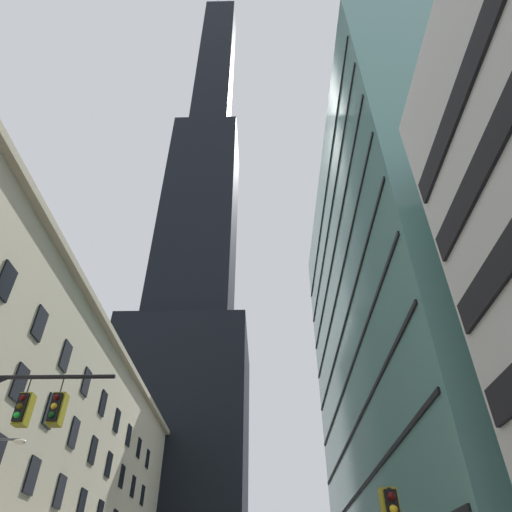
{
  "coord_description": "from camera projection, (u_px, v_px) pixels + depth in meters",
  "views": [
    {
      "loc": [
        4.23,
        -8.58,
        1.34
      ],
      "look_at": [
        3.48,
        29.84,
        31.47
      ],
      "focal_mm": 31.7,
      "sensor_mm": 36.0,
      "label": 1
    }
  ],
  "objects": [
    {
      "name": "dark_skyscraper",
      "position": [
        196.0,
        266.0,
        104.08
      ],
      "size": [
        24.37,
        24.37,
        211.98
      ],
      "color": "black",
      "rests_on": "ground"
    },
    {
      "name": "glass_office_midrise",
      "position": [
        433.0,
        327.0,
        39.53
      ],
      "size": [
        16.16,
        37.51,
        41.7
      ],
      "color": "slate",
      "rests_on": "ground"
    }
  ]
}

